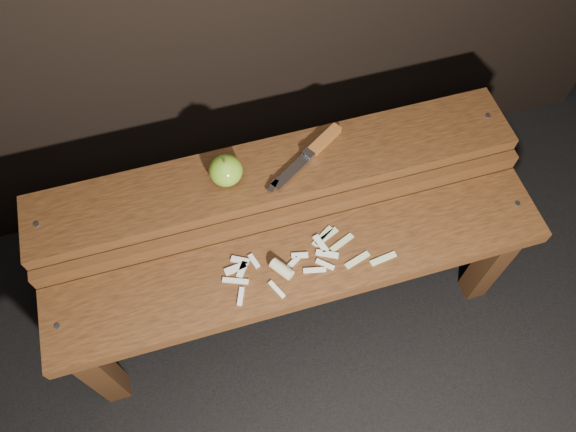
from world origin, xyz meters
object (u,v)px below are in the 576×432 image
object	(u,v)px
bench_rear_tier	(276,188)
apple	(226,170)
bench_front_tier	(302,277)
knife	(316,148)

from	to	relation	value
bench_rear_tier	apple	distance (m)	0.17
bench_front_tier	apple	xyz separation A→B (m)	(-0.12, 0.23, 0.18)
bench_rear_tier	apple	size ratio (longest dim) A/B	14.41
bench_rear_tier	knife	distance (m)	0.15
knife	bench_front_tier	bearing A→B (deg)	-113.31
bench_front_tier	bench_rear_tier	world-z (taller)	bench_rear_tier
bench_front_tier	apple	bearing A→B (deg)	117.07
bench_front_tier	knife	xyz separation A→B (m)	(0.11, 0.25, 0.16)
bench_front_tier	bench_rear_tier	size ratio (longest dim) A/B	1.00
bench_front_tier	apple	world-z (taller)	apple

